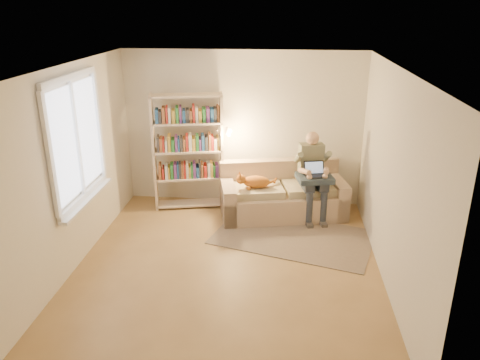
# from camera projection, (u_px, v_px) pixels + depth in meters

# --- Properties ---
(floor) EXTENTS (4.50, 4.50, 0.00)m
(floor) POSITION_uv_depth(u_px,v_px,m) (228.00, 266.00, 6.24)
(floor) COLOR olive
(floor) RESTS_ON ground
(ceiling) EXTENTS (4.00, 4.50, 0.02)m
(ceiling) POSITION_uv_depth(u_px,v_px,m) (225.00, 68.00, 5.31)
(ceiling) COLOR white
(ceiling) RESTS_ON wall_back
(wall_left) EXTENTS (0.02, 4.50, 2.60)m
(wall_left) POSITION_uv_depth(u_px,v_px,m) (71.00, 170.00, 5.95)
(wall_left) COLOR silver
(wall_left) RESTS_ON floor
(wall_right) EXTENTS (0.02, 4.50, 2.60)m
(wall_right) POSITION_uv_depth(u_px,v_px,m) (392.00, 180.00, 5.60)
(wall_right) COLOR silver
(wall_right) RESTS_ON floor
(wall_back) EXTENTS (4.00, 0.02, 2.60)m
(wall_back) POSITION_uv_depth(u_px,v_px,m) (243.00, 129.00, 7.87)
(wall_back) COLOR silver
(wall_back) RESTS_ON floor
(wall_front) EXTENTS (4.00, 0.02, 2.60)m
(wall_front) POSITION_uv_depth(u_px,v_px,m) (192.00, 273.00, 3.68)
(wall_front) COLOR silver
(wall_front) RESTS_ON floor
(window) EXTENTS (0.12, 1.52, 1.69)m
(window) POSITION_uv_depth(u_px,v_px,m) (81.00, 159.00, 6.11)
(window) COLOR white
(window) RESTS_ON wall_left
(sofa) EXTENTS (2.14, 1.29, 0.85)m
(sofa) POSITION_uv_depth(u_px,v_px,m) (282.00, 196.00, 7.69)
(sofa) COLOR tan
(sofa) RESTS_ON floor
(person) EXTENTS (0.49, 0.67, 1.40)m
(person) POSITION_uv_depth(u_px,v_px,m) (313.00, 171.00, 7.42)
(person) COLOR gray
(person) RESTS_ON sofa
(cat) EXTENTS (0.64, 0.32, 0.24)m
(cat) POSITION_uv_depth(u_px,v_px,m) (254.00, 181.00, 7.40)
(cat) COLOR orange
(cat) RESTS_ON sofa
(blanket) EXTENTS (0.62, 0.55, 0.09)m
(blanket) POSITION_uv_depth(u_px,v_px,m) (313.00, 178.00, 7.33)
(blanket) COLOR #253342
(blanket) RESTS_ON person
(laptop) EXTENTS (0.36, 0.33, 0.26)m
(laptop) POSITION_uv_depth(u_px,v_px,m) (313.00, 172.00, 7.30)
(laptop) COLOR black
(laptop) RESTS_ON blanket
(bookshelf) EXTENTS (1.33, 0.53, 1.95)m
(bookshelf) POSITION_uv_depth(u_px,v_px,m) (188.00, 146.00, 7.70)
(bookshelf) COLOR beige
(bookshelf) RESTS_ON floor
(rug) EXTENTS (2.58, 1.95, 0.01)m
(rug) POSITION_uv_depth(u_px,v_px,m) (293.00, 237.00, 7.01)
(rug) COLOR #82705E
(rug) RESTS_ON floor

